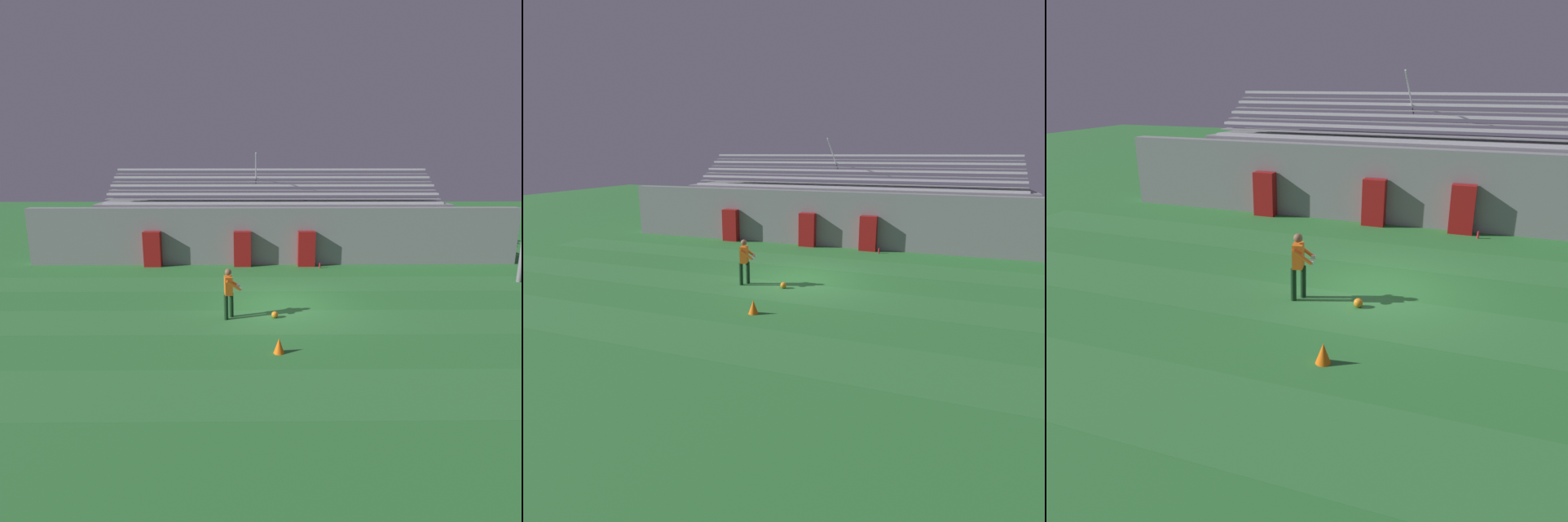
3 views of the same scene
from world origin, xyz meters
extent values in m
plane|color=#2D7533|center=(0.00, 0.00, 0.00)|extent=(80.00, 80.00, 0.00)
cube|color=#337A38|center=(0.00, -6.00, 0.00)|extent=(28.00, 2.19, 0.01)
cube|color=#337A38|center=(0.00, -1.62, 0.00)|extent=(28.00, 2.19, 0.01)
cube|color=#337A38|center=(0.00, 2.76, 0.00)|extent=(28.00, 2.19, 0.01)
cube|color=gray|center=(0.00, 6.50, 1.40)|extent=(24.00, 0.60, 2.80)
cube|color=maroon|center=(-1.55, 5.95, 0.85)|extent=(0.82, 0.44, 1.71)
cube|color=maroon|center=(1.55, 5.95, 0.85)|extent=(0.82, 0.44, 1.71)
cube|color=maroon|center=(-5.91, 5.95, 0.85)|extent=(0.82, 0.44, 1.71)
cube|color=gray|center=(0.00, 8.85, 1.45)|extent=(18.00, 3.90, 2.90)
cube|color=silver|center=(0.00, 7.25, 2.95)|extent=(17.10, 0.36, 0.10)
cube|color=gray|center=(0.00, 7.05, 2.72)|extent=(17.10, 0.60, 0.04)
cube|color=silver|center=(0.00, 7.95, 3.35)|extent=(17.10, 0.36, 0.10)
cube|color=gray|center=(0.00, 7.75, 3.12)|extent=(17.10, 0.60, 0.04)
cube|color=silver|center=(0.00, 8.65, 3.75)|extent=(17.10, 0.36, 0.10)
cube|color=gray|center=(0.00, 8.45, 3.52)|extent=(17.10, 0.60, 0.04)
cube|color=silver|center=(0.00, 9.35, 4.15)|extent=(17.10, 0.36, 0.10)
cube|color=gray|center=(0.00, 9.15, 3.92)|extent=(17.10, 0.60, 0.04)
cube|color=silver|center=(0.00, 10.05, 4.55)|extent=(17.10, 0.36, 0.10)
cube|color=gray|center=(0.00, 9.85, 4.32)|extent=(17.10, 0.60, 0.04)
cylinder|color=silver|center=(-0.90, 8.40, 4.60)|extent=(0.06, 2.63, 1.65)
cylinder|color=#143319|center=(-1.70, -1.15, 0.41)|extent=(0.16, 0.16, 0.82)
cylinder|color=#143319|center=(-1.86, -1.40, 0.41)|extent=(0.16, 0.16, 0.82)
cube|color=orange|center=(-1.78, -1.27, 1.12)|extent=(0.30, 0.42, 0.60)
sphere|color=brown|center=(-1.78, -1.27, 1.56)|extent=(0.22, 0.22, 0.22)
cylinder|color=orange|center=(-1.69, -1.01, 1.17)|extent=(0.49, 0.17, 0.37)
cylinder|color=orange|center=(-1.60, -1.48, 1.17)|extent=(0.49, 0.17, 0.37)
cube|color=silver|center=(-1.48, -1.02, 1.04)|extent=(0.13, 0.13, 0.08)
cube|color=silver|center=(-1.41, -1.41, 1.04)|extent=(0.13, 0.13, 0.08)
sphere|color=orange|center=(-0.28, -1.26, 0.11)|extent=(0.22, 0.22, 0.22)
cone|color=orange|center=(-0.27, -3.94, 0.21)|extent=(0.30, 0.30, 0.42)
cylinder|color=red|center=(2.17, 5.51, 0.12)|extent=(0.07, 0.07, 0.24)
camera|label=1|loc=(-0.87, -14.77, 5.05)|focal=30.00mm
camera|label=2|loc=(4.73, -15.22, 4.69)|focal=30.00mm
camera|label=3|loc=(2.30, -11.98, 5.07)|focal=35.00mm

